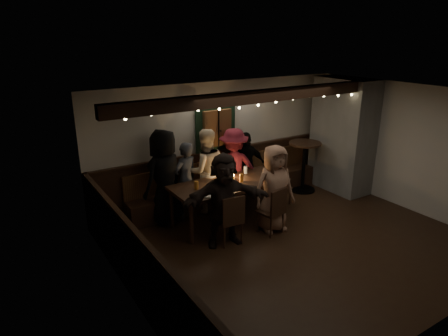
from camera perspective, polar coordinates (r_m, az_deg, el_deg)
room at (r=8.52m, az=9.72°, el=1.66°), size 6.02×5.01×2.62m
dining_table at (r=7.69m, az=0.79°, el=-2.57°), size 2.28×0.98×0.99m
chair_near_left at (r=6.94m, az=1.01°, el=-7.02°), size 0.46×0.46×0.93m
chair_near_right at (r=7.35m, az=7.19°, el=-5.77°), size 0.48×0.48×0.91m
chair_end at (r=8.55m, az=7.86°, el=-2.52°), size 0.46×0.46×0.82m
high_top at (r=9.41m, az=11.36°, el=1.07°), size 0.73×0.73×1.17m
person_a at (r=7.72m, az=-8.50°, el=-1.26°), size 1.06×0.88×1.85m
person_b at (r=7.96m, az=-5.52°, el=-1.70°), size 0.64×0.51×1.54m
person_c at (r=8.15m, az=-2.68°, el=-0.38°), size 0.97×0.82×1.75m
person_d at (r=8.43m, az=1.38°, el=0.07°), size 1.23×0.95×1.68m
person_e at (r=8.76m, az=3.18°, el=0.26°), size 0.95×0.52×1.53m
person_f at (r=6.85m, az=0.01°, el=-4.57°), size 1.61×0.83×1.66m
person_g at (r=7.40m, az=7.16°, el=-2.92°), size 0.87×0.63×1.65m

